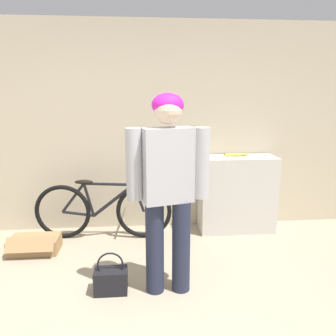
{
  "coord_description": "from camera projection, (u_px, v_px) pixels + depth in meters",
  "views": [
    {
      "loc": [
        0.08,
        -1.68,
        1.73
      ],
      "look_at": [
        0.3,
        0.96,
        1.13
      ],
      "focal_mm": 35.0,
      "sensor_mm": 36.0,
      "label": 1
    }
  ],
  "objects": [
    {
      "name": "person",
      "position": [
        168.0,
        182.0,
        2.74
      ],
      "size": [
        0.69,
        0.28,
        1.74
      ],
      "rotation": [
        0.0,
        0.0,
        0.24
      ],
      "color": "#23283D",
      "rests_on": "ground_plane"
    },
    {
      "name": "handbag",
      "position": [
        111.0,
        280.0,
        2.9
      ],
      "size": [
        0.29,
        0.18,
        0.38
      ],
      "color": "black",
      "rests_on": "ground_plane"
    },
    {
      "name": "wall_back",
      "position": [
        134.0,
        128.0,
        4.12
      ],
      "size": [
        8.0,
        0.07,
        2.6
      ],
      "color": "beige",
      "rests_on": "ground_plane"
    },
    {
      "name": "cardboard_box",
      "position": [
        35.0,
        244.0,
        3.65
      ],
      "size": [
        0.53,
        0.37,
        0.23
      ],
      "color": "#A87F51",
      "rests_on": "ground_plane"
    },
    {
      "name": "banana",
      "position": [
        236.0,
        155.0,
        4.09
      ],
      "size": [
        0.33,
        0.09,
        0.04
      ],
      "color": "#EAD64C",
      "rests_on": "side_shelf"
    },
    {
      "name": "side_shelf",
      "position": [
        237.0,
        194.0,
        4.17
      ],
      "size": [
        0.95,
        0.4,
        0.96
      ],
      "color": "beige",
      "rests_on": "ground_plane"
    },
    {
      "name": "bicycle",
      "position": [
        103.0,
        210.0,
        3.95
      ],
      "size": [
        1.65,
        0.46,
        0.74
      ],
      "rotation": [
        0.0,
        0.0,
        -0.07
      ],
      "color": "black",
      "rests_on": "ground_plane"
    }
  ]
}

